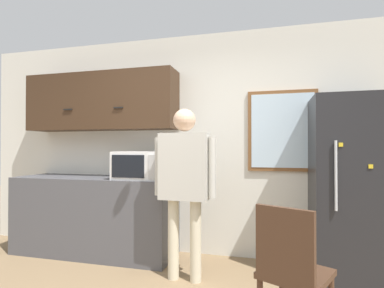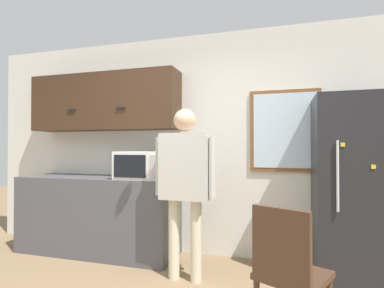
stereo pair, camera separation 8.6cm
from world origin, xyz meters
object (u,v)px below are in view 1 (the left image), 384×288
Objects in this scene: microwave at (140,165)px; refrigerator at (351,188)px; person at (184,175)px; chair at (291,268)px.

refrigerator is at bearing 1.64° from microwave.
person is 1.65m from refrigerator.
refrigerator is at bearing 17.01° from person.
chair is at bearing -35.85° from microwave.
chair is (-0.64, -1.21, -0.39)m from refrigerator.
refrigerator is 1.42m from chair.
refrigerator reaches higher than microwave.
refrigerator is 1.95× the size of chair.
microwave is 2.04m from chair.
microwave is at bearing -178.36° from refrigerator.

